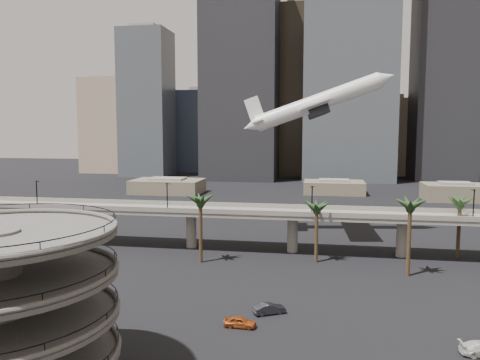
% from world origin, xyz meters
% --- Properties ---
extents(overpass, '(130.00, 9.30, 14.70)m').
position_xyz_m(overpass, '(0.00, 55.00, 7.34)').
color(overpass, gray).
rests_on(overpass, ground).
extents(palm_trees, '(54.40, 18.40, 14.00)m').
position_xyz_m(palm_trees, '(21.48, 47.47, 11.30)').
color(palm_trees, '#4E3921').
rests_on(palm_trees, ground).
extents(low_buildings, '(135.00, 27.50, 6.80)m').
position_xyz_m(low_buildings, '(6.89, 142.30, 2.86)').
color(low_buildings, '#675E4C').
rests_on(low_buildings, ground).
extents(skyline, '(269.00, 86.00, 126.36)m').
position_xyz_m(skyline, '(15.11, 217.08, 46.23)').
color(skyline, gray).
rests_on(skyline, ground).
extents(airborne_jet, '(36.80, 33.01, 16.06)m').
position_xyz_m(airborne_jet, '(15.36, 72.60, 31.87)').
color(airborne_jet, silver).
rests_on(airborne_jet, ground).
extents(car_a, '(4.24, 1.83, 1.43)m').
position_xyz_m(car_a, '(6.61, 15.60, 0.71)').
color(car_a, '#A24417').
rests_on(car_a, ground).
extents(car_b, '(4.77, 3.55, 1.50)m').
position_xyz_m(car_b, '(9.89, 20.69, 0.75)').
color(car_b, black).
rests_on(car_b, ground).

